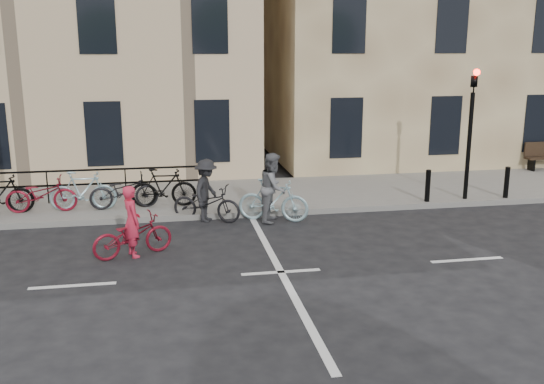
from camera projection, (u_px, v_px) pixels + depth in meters
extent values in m
plane|color=black|center=(281.00, 272.00, 12.08)|extent=(120.00, 120.00, 0.00)
cube|color=slate|center=(102.00, 203.00, 17.11)|extent=(46.00, 4.00, 0.15)
cube|color=tan|center=(437.00, 1.00, 24.61)|extent=(14.00, 10.00, 12.00)
cylinder|color=black|center=(469.00, 147.00, 16.92)|extent=(0.12, 0.12, 3.00)
imported|color=black|center=(474.00, 76.00, 16.46)|extent=(0.15, 0.18, 0.90)
sphere|color=#FF0C05|center=(477.00, 72.00, 16.32)|extent=(0.18, 0.18, 0.18)
cylinder|color=black|center=(428.00, 186.00, 16.87)|extent=(0.14, 0.14, 0.90)
cylinder|color=black|center=(507.00, 182.00, 17.28)|extent=(0.14, 0.14, 0.90)
cube|color=black|center=(531.00, 165.00, 21.11)|extent=(0.06, 0.38, 0.40)
cube|color=black|center=(67.00, 186.00, 16.73)|extent=(7.25, 0.04, 0.95)
imported|color=maroon|center=(41.00, 194.00, 15.78)|extent=(1.80, 0.63, 0.95)
imported|color=#99BFC9|center=(83.00, 191.00, 15.95)|extent=(1.75, 0.49, 1.05)
imported|color=black|center=(124.00, 191.00, 16.15)|extent=(1.80, 0.63, 0.95)
imported|color=black|center=(164.00, 188.00, 16.31)|extent=(1.75, 0.49, 1.05)
imported|color=maroon|center=(133.00, 235.00, 12.92)|extent=(1.84, 1.19, 0.91)
imported|color=red|center=(132.00, 221.00, 12.85)|extent=(0.55, 0.66, 1.55)
imported|color=#99BFC9|center=(273.00, 200.00, 15.48)|extent=(1.90, 1.18, 1.10)
imported|color=slate|center=(273.00, 187.00, 15.40)|extent=(0.95, 1.06, 1.78)
imported|color=black|center=(207.00, 203.00, 15.49)|extent=(1.91, 1.37, 0.95)
imported|color=black|center=(206.00, 191.00, 15.42)|extent=(1.00, 1.20, 1.62)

